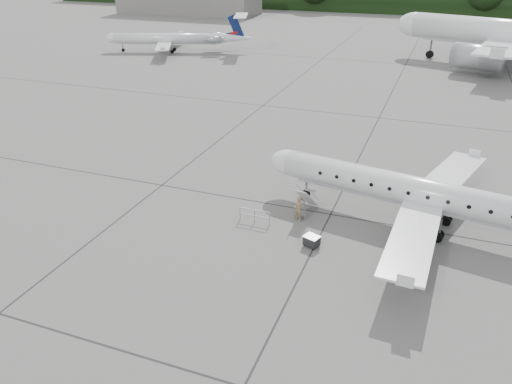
% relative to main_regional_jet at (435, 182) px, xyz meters
% --- Properties ---
extents(ground, '(320.00, 320.00, 0.00)m').
position_rel_main_regional_jet_xyz_m(ground, '(-2.53, -6.07, -3.54)').
color(ground, slate).
rests_on(ground, ground).
extents(treeline, '(260.00, 4.00, 8.00)m').
position_rel_main_regional_jet_xyz_m(treeline, '(-2.53, 123.93, 0.46)').
color(treeline, black).
rests_on(treeline, ground).
extents(main_regional_jet, '(30.66, 24.43, 7.07)m').
position_rel_main_regional_jet_xyz_m(main_regional_jet, '(0.00, 0.00, 0.00)').
color(main_regional_jet, silver).
rests_on(main_regional_jet, ground).
extents(airstair, '(1.26, 2.52, 2.22)m').
position_rel_main_regional_jet_xyz_m(airstair, '(-8.43, -0.76, -2.43)').
color(airstair, silver).
rests_on(airstair, ground).
extents(passenger, '(0.81, 0.75, 1.86)m').
position_rel_main_regional_jet_xyz_m(passenger, '(-8.67, -2.10, -2.61)').
color(passenger, olive).
rests_on(passenger, ground).
extents(safety_railing, '(2.20, 0.10, 1.00)m').
position_rel_main_regional_jet_xyz_m(safety_railing, '(-11.45, -3.47, -3.04)').
color(safety_railing, '#999BA1').
rests_on(safety_railing, ground).
extents(baggage_cart, '(1.12, 1.02, 0.80)m').
position_rel_main_regional_jet_xyz_m(baggage_cart, '(-6.90, -5.07, -3.14)').
color(baggage_cart, black).
rests_on(baggage_cart, ground).
extents(bg_regional_left, '(29.68, 25.32, 6.60)m').
position_rel_main_regional_jet_xyz_m(bg_regional_left, '(-48.80, 50.24, -0.24)').
color(bg_regional_left, silver).
rests_on(bg_regional_left, ground).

